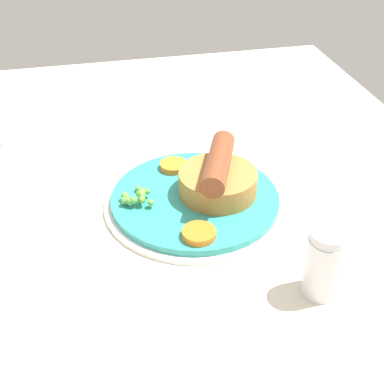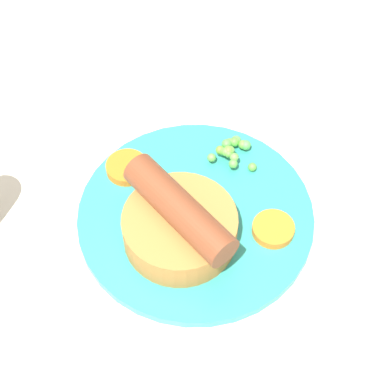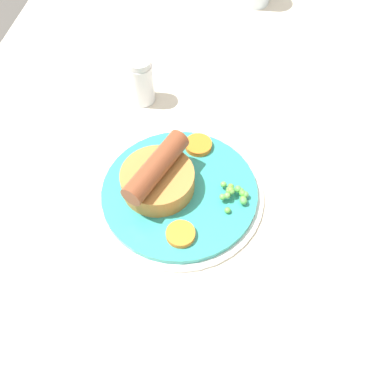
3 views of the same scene
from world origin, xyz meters
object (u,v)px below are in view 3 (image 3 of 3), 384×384
object	(u,v)px
sausage_pudding	(157,177)
dinner_plate	(180,193)
carrot_slice_0	(200,145)
salt_shaker	(141,81)
carrot_slice_1	(183,234)
pea_pile	(234,193)

from	to	relation	value
sausage_pudding	dinner_plate	bearing A→B (deg)	-68.31
carrot_slice_0	salt_shaker	bearing A→B (deg)	-132.21
carrot_slice_1	salt_shaker	bearing A→B (deg)	-156.18
dinner_plate	carrot_slice_1	world-z (taller)	carrot_slice_1
dinner_plate	salt_shaker	xyz separation A→B (cm)	(-17.82, -9.24, 3.35)
sausage_pudding	carrot_slice_1	xyz separation A→B (cm)	(6.99, 4.64, -1.88)
carrot_slice_1	carrot_slice_0	bearing A→B (deg)	-179.52
salt_shaker	carrot_slice_0	bearing A→B (deg)	47.79
sausage_pudding	carrot_slice_0	distance (cm)	9.35
dinner_plate	carrot_slice_1	bearing A→B (deg)	13.73
sausage_pudding	pea_pile	xyz separation A→B (cm)	(0.09, 10.39, -1.32)
sausage_pudding	carrot_slice_0	world-z (taller)	sausage_pudding
pea_pile	salt_shaker	xyz separation A→B (cm)	(-17.88, -16.70, 1.53)
dinner_plate	sausage_pudding	bearing A→B (deg)	-90.51
dinner_plate	carrot_slice_1	xyz separation A→B (cm)	(6.97, 1.70, 1.25)
pea_pile	dinner_plate	bearing A→B (deg)	-90.51
dinner_plate	sausage_pudding	size ratio (longest dim) A/B	2.00
dinner_plate	salt_shaker	bearing A→B (deg)	-152.59
dinner_plate	pea_pile	bearing A→B (deg)	89.49
sausage_pudding	salt_shaker	xyz separation A→B (cm)	(-17.79, -6.31, 0.22)
sausage_pudding	carrot_slice_0	bearing A→B (deg)	-7.28
pea_pile	carrot_slice_0	size ratio (longest dim) A/B	1.18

